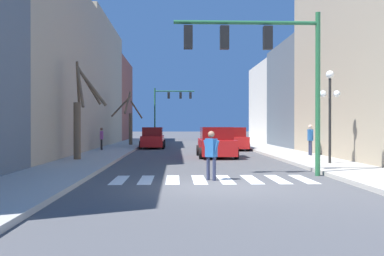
{
  "coord_description": "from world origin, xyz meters",
  "views": [
    {
      "loc": [
        -1.24,
        -13.4,
        1.86
      ],
      "look_at": [
        0.04,
        22.1,
        1.64
      ],
      "focal_mm": 42.0,
      "sensor_mm": 36.0,
      "label": 1
    }
  ],
  "objects_px": {
    "pedestrian_waiting_at_curb": "(310,137)",
    "street_tree_left_mid": "(80,115)",
    "car_parked_right_mid": "(153,138)",
    "street_tree_left_near": "(130,121)",
    "car_parked_right_far": "(232,139)",
    "traffic_signal_far": "(169,102)",
    "pedestrian_on_right_sidewalk": "(102,137)",
    "car_parked_left_near": "(216,143)",
    "pedestrian_on_left_sidewalk": "(211,151)",
    "traffic_signal_near": "(265,56)",
    "street_lamp_right_corner": "(330,98)"
  },
  "relations": [
    {
      "from": "pedestrian_waiting_at_curb",
      "to": "street_tree_left_mid",
      "type": "height_order",
      "value": "street_tree_left_mid"
    },
    {
      "from": "car_parked_right_mid",
      "to": "street_tree_left_mid",
      "type": "height_order",
      "value": "street_tree_left_mid"
    },
    {
      "from": "car_parked_right_mid",
      "to": "street_tree_left_near",
      "type": "distance_m",
      "value": 4.06
    },
    {
      "from": "car_parked_right_far",
      "to": "street_tree_left_near",
      "type": "relative_size",
      "value": 1.04
    },
    {
      "from": "traffic_signal_far",
      "to": "pedestrian_on_right_sidewalk",
      "type": "height_order",
      "value": "traffic_signal_far"
    },
    {
      "from": "car_parked_left_near",
      "to": "pedestrian_waiting_at_curb",
      "type": "height_order",
      "value": "pedestrian_waiting_at_curb"
    },
    {
      "from": "traffic_signal_far",
      "to": "pedestrian_on_left_sidewalk",
      "type": "xyz_separation_m",
      "value": [
        2.09,
        -43.07,
        -3.89
      ]
    },
    {
      "from": "car_parked_left_near",
      "to": "pedestrian_on_right_sidewalk",
      "type": "height_order",
      "value": "car_parked_left_near"
    },
    {
      "from": "car_parked_right_far",
      "to": "pedestrian_on_right_sidewalk",
      "type": "height_order",
      "value": "car_parked_right_far"
    },
    {
      "from": "car_parked_right_mid",
      "to": "pedestrian_on_left_sidewalk",
      "type": "height_order",
      "value": "car_parked_right_mid"
    },
    {
      "from": "car_parked_right_mid",
      "to": "street_tree_left_mid",
      "type": "xyz_separation_m",
      "value": [
        -2.96,
        -13.72,
        1.56
      ]
    },
    {
      "from": "car_parked_left_near",
      "to": "pedestrian_waiting_at_curb",
      "type": "distance_m",
      "value": 5.38
    },
    {
      "from": "car_parked_right_mid",
      "to": "pedestrian_on_left_sidewalk",
      "type": "xyz_separation_m",
      "value": [
        3.06,
        -21.38,
        0.19
      ]
    },
    {
      "from": "traffic_signal_near",
      "to": "street_tree_left_near",
      "type": "xyz_separation_m",
      "value": [
        -7.31,
        23.29,
        -2.17
      ]
    },
    {
      "from": "street_tree_left_near",
      "to": "street_tree_left_mid",
      "type": "bearing_deg",
      "value": -92.59
    },
    {
      "from": "pedestrian_waiting_at_curb",
      "to": "street_tree_left_mid",
      "type": "bearing_deg",
      "value": 102.53
    },
    {
      "from": "pedestrian_on_right_sidewalk",
      "to": "street_tree_left_mid",
      "type": "distance_m",
      "value": 8.68
    },
    {
      "from": "car_parked_right_mid",
      "to": "car_parked_right_far",
      "type": "height_order",
      "value": "car_parked_right_far"
    },
    {
      "from": "traffic_signal_near",
      "to": "car_parked_right_mid",
      "type": "height_order",
      "value": "traffic_signal_near"
    },
    {
      "from": "street_lamp_right_corner",
      "to": "car_parked_right_far",
      "type": "relative_size",
      "value": 0.86
    },
    {
      "from": "traffic_signal_near",
      "to": "car_parked_left_near",
      "type": "height_order",
      "value": "traffic_signal_near"
    },
    {
      "from": "street_lamp_right_corner",
      "to": "car_parked_left_near",
      "type": "distance_m",
      "value": 7.89
    },
    {
      "from": "traffic_signal_near",
      "to": "traffic_signal_far",
      "type": "xyz_separation_m",
      "value": [
        -4.14,
        41.88,
        0.48
      ]
    },
    {
      "from": "traffic_signal_far",
      "to": "street_tree_left_mid",
      "type": "height_order",
      "value": "traffic_signal_far"
    },
    {
      "from": "traffic_signal_far",
      "to": "street_tree_left_near",
      "type": "bearing_deg",
      "value": -99.68
    },
    {
      "from": "traffic_signal_far",
      "to": "pedestrian_on_left_sidewalk",
      "type": "distance_m",
      "value": 43.3
    },
    {
      "from": "street_lamp_right_corner",
      "to": "car_parked_left_near",
      "type": "xyz_separation_m",
      "value": [
        -4.61,
        5.98,
        -2.3
      ]
    },
    {
      "from": "street_lamp_right_corner",
      "to": "pedestrian_on_left_sidewalk",
      "type": "xyz_separation_m",
      "value": [
        -5.76,
        -4.93,
        -2.13
      ]
    },
    {
      "from": "traffic_signal_far",
      "to": "car_parked_left_near",
      "type": "distance_m",
      "value": 32.58
    },
    {
      "from": "pedestrian_waiting_at_curb",
      "to": "car_parked_right_far",
      "type": "bearing_deg",
      "value": 22.55
    },
    {
      "from": "pedestrian_waiting_at_curb",
      "to": "street_tree_left_near",
      "type": "bearing_deg",
      "value": 40.37
    },
    {
      "from": "car_parked_right_far",
      "to": "pedestrian_on_right_sidewalk",
      "type": "xyz_separation_m",
      "value": [
        -9.45,
        -2.52,
        0.27
      ]
    },
    {
      "from": "street_lamp_right_corner",
      "to": "pedestrian_on_left_sidewalk",
      "type": "bearing_deg",
      "value": -139.46
    },
    {
      "from": "street_lamp_right_corner",
      "to": "street_tree_left_mid",
      "type": "height_order",
      "value": "street_tree_left_mid"
    },
    {
      "from": "street_lamp_right_corner",
      "to": "pedestrian_waiting_at_curb",
      "type": "bearing_deg",
      "value": 82.29
    },
    {
      "from": "car_parked_right_far",
      "to": "pedestrian_on_left_sidewalk",
      "type": "xyz_separation_m",
      "value": [
        -3.1,
        -18.76,
        0.19
      ]
    },
    {
      "from": "pedestrian_on_right_sidewalk",
      "to": "street_tree_left_mid",
      "type": "relative_size",
      "value": 0.31
    },
    {
      "from": "car_parked_right_mid",
      "to": "street_tree_left_near",
      "type": "relative_size",
      "value": 0.99
    },
    {
      "from": "traffic_signal_far",
      "to": "pedestrian_waiting_at_curb",
      "type": "distance_m",
      "value": 34.12
    },
    {
      "from": "traffic_signal_near",
      "to": "street_lamp_right_corner",
      "type": "xyz_separation_m",
      "value": [
        3.72,
        3.73,
        -1.29
      ]
    },
    {
      "from": "traffic_signal_far",
      "to": "street_tree_left_mid",
      "type": "relative_size",
      "value": 1.35
    },
    {
      "from": "traffic_signal_near",
      "to": "pedestrian_on_left_sidewalk",
      "type": "bearing_deg",
      "value": -149.73
    },
    {
      "from": "car_parked_right_mid",
      "to": "street_lamp_right_corner",
      "type": "bearing_deg",
      "value": -151.78
    },
    {
      "from": "street_lamp_right_corner",
      "to": "pedestrian_on_right_sidewalk",
      "type": "distance_m",
      "value": 16.7
    },
    {
      "from": "car_parked_left_near",
      "to": "pedestrian_on_right_sidewalk",
      "type": "distance_m",
      "value": 9.22
    },
    {
      "from": "traffic_signal_far",
      "to": "pedestrian_waiting_at_curb",
      "type": "relative_size",
      "value": 3.82
    },
    {
      "from": "street_lamp_right_corner",
      "to": "car_parked_right_mid",
      "type": "bearing_deg",
      "value": 118.22
    },
    {
      "from": "street_tree_left_near",
      "to": "car_parked_left_near",
      "type": "bearing_deg",
      "value": -64.69
    },
    {
      "from": "street_tree_left_mid",
      "to": "pedestrian_waiting_at_curb",
      "type": "bearing_deg",
      "value": 11.7
    },
    {
      "from": "traffic_signal_near",
      "to": "car_parked_right_far",
      "type": "bearing_deg",
      "value": 86.58
    }
  ]
}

